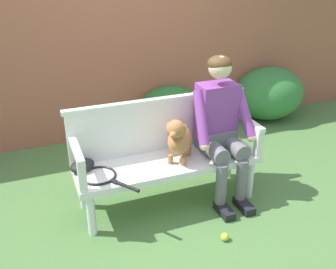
{
  "coord_description": "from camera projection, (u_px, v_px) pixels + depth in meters",
  "views": [
    {
      "loc": [
        -1.07,
        -2.75,
        2.09
      ],
      "look_at": [
        0.0,
        0.0,
        0.68
      ],
      "focal_mm": 41.19,
      "sensor_mm": 36.0,
      "label": 1
    }
  ],
  "objects": [
    {
      "name": "ground_plane",
      "position": [
        168.0,
        201.0,
        3.56
      ],
      "size": [
        40.0,
        40.0,
        0.0
      ],
      "primitive_type": "plane",
      "color": "#4C753D"
    },
    {
      "name": "brick_garden_fence",
      "position": [
        115.0,
        44.0,
        4.53
      ],
      "size": [
        8.0,
        0.3,
        2.2
      ],
      "primitive_type": "cube",
      "color": "#9E5642",
      "rests_on": "ground"
    },
    {
      "name": "hedge_bush_far_right",
      "position": [
        171.0,
        111.0,
        4.78
      ],
      "size": [
        0.82,
        0.75,
        0.6
      ],
      "primitive_type": "ellipsoid",
      "color": "#286B2D",
      "rests_on": "ground"
    },
    {
      "name": "hedge_bush_mid_left",
      "position": [
        269.0,
        93.0,
        5.19
      ],
      "size": [
        0.96,
        0.79,
        0.71
      ],
      "primitive_type": "ellipsoid",
      "color": "#337538",
      "rests_on": "ground"
    },
    {
      "name": "garden_bench",
      "position": [
        168.0,
        166.0,
        3.4
      ],
      "size": [
        1.63,
        0.51,
        0.43
      ],
      "color": "white",
      "rests_on": "ground"
    },
    {
      "name": "bench_backrest",
      "position": [
        159.0,
        124.0,
        3.45
      ],
      "size": [
        1.67,
        0.06,
        0.5
      ],
      "color": "white",
      "rests_on": "garden_bench"
    },
    {
      "name": "bench_armrest_left_end",
      "position": [
        78.0,
        161.0,
        2.96
      ],
      "size": [
        0.06,
        0.51,
        0.28
      ],
      "color": "white",
      "rests_on": "garden_bench"
    },
    {
      "name": "bench_armrest_right_end",
      "position": [
        252.0,
        130.0,
        3.46
      ],
      "size": [
        0.06,
        0.51,
        0.28
      ],
      "color": "white",
      "rests_on": "garden_bench"
    },
    {
      "name": "person_seated",
      "position": [
        220.0,
        124.0,
        3.4
      ],
      "size": [
        0.56,
        0.66,
        1.3
      ],
      "color": "black",
      "rests_on": "ground"
    },
    {
      "name": "dog_on_bench",
      "position": [
        179.0,
        139.0,
        3.27
      ],
      "size": [
        0.35,
        0.4,
        0.43
      ],
      "color": "#AD7042",
      "rests_on": "garden_bench"
    },
    {
      "name": "tennis_racket",
      "position": [
        101.0,
        176.0,
        3.11
      ],
      "size": [
        0.45,
        0.55,
        0.03
      ],
      "color": "black",
      "rests_on": "garden_bench"
    },
    {
      "name": "baseball_glove",
      "position": [
        82.0,
        166.0,
        3.2
      ],
      "size": [
        0.28,
        0.26,
        0.09
      ],
      "primitive_type": "ellipsoid",
      "rotation": [
        0.0,
        0.0,
        0.54
      ],
      "color": "black",
      "rests_on": "garden_bench"
    },
    {
      "name": "tennis_ball",
      "position": [
        225.0,
        237.0,
        3.07
      ],
      "size": [
        0.07,
        0.07,
        0.07
      ],
      "primitive_type": "sphere",
      "color": "#CCDB33",
      "rests_on": "ground"
    }
  ]
}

